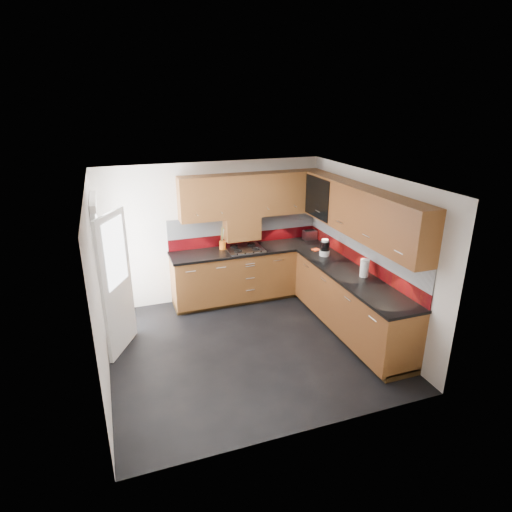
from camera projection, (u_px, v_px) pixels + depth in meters
name	position (u px, v px, depth m)	size (l,w,h in m)	color
room	(247.00, 248.00, 5.65)	(4.00, 3.80, 2.64)	black
base_cabinets	(295.00, 289.00, 6.99)	(2.70, 3.20, 0.95)	#5A3214
countertop	(296.00, 262.00, 6.81)	(2.72, 3.22, 0.04)	black
backsplash	(303.00, 239.00, 6.97)	(2.70, 3.20, 0.54)	maroon
upper_cabinets	(306.00, 203.00, 6.61)	(2.50, 3.20, 0.72)	#5A3214
extractor_hood	(242.00, 228.00, 7.32)	(0.60, 0.33, 0.40)	#5A3214
glass_cabinet	(325.00, 196.00, 7.00)	(0.32, 0.80, 0.66)	black
back_door	(108.00, 277.00, 5.92)	(0.42, 1.19, 2.04)	white
gas_hob	(245.00, 249.00, 7.28)	(0.61, 0.53, 0.05)	silver
utensil_pot	(223.00, 244.00, 7.28)	(0.11, 0.11, 0.41)	orange
toaster	(310.00, 235.00, 7.78)	(0.24, 0.15, 0.18)	silver
food_processor	(325.00, 248.00, 6.97)	(0.17, 0.17, 0.28)	white
paper_towel	(364.00, 268.00, 6.14)	(0.13, 0.13, 0.26)	white
orange_cloth	(316.00, 250.00, 7.26)	(0.13, 0.11, 0.01)	red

